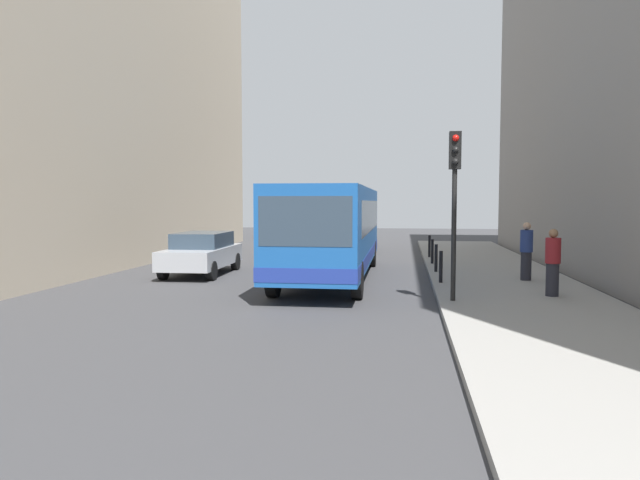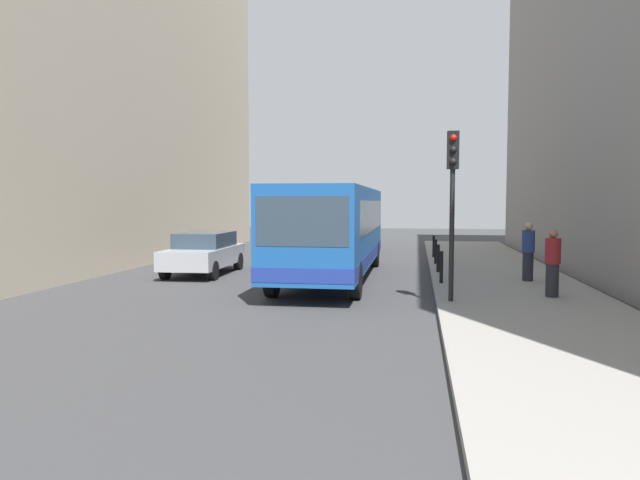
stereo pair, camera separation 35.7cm
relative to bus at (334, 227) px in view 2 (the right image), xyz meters
The scene contains 13 objects.
ground_plane 3.25m from the bus, 89.86° to the right, with size 80.00×80.00×0.00m, color #38383A.
sidewalk 6.29m from the bus, 26.99° to the right, with size 4.40×40.00×0.15m, color gray.
building_left 13.29m from the bus, behind, with size 7.00×32.00×16.54m, color #B2A38C.
bus is the anchor object (origin of this frame).
car_beside_bus 4.82m from the bus, behind, with size 1.97×4.45×1.48m.
car_behind_bus 11.03m from the bus, 93.30° to the left, with size 2.09×4.51×1.48m.
traffic_light 6.07m from the bus, 53.21° to the right, with size 0.28×0.33×4.10m.
bollard_near 3.95m from the bus, 24.25° to the right, with size 0.11×0.11×0.95m, color black.
bollard_mid 3.81m from the bus, 18.50° to the left, with size 0.11×0.11×0.95m, color black.
bollard_far 5.30m from the bus, 48.23° to the left, with size 0.11×0.11×0.95m, color black.
bollard_farthest 7.52m from the bus, 62.30° to the left, with size 0.11×0.11×0.95m, color black.
pedestrian_near_signal 7.19m from the bus, 31.08° to the right, with size 0.38×0.38×1.73m.
pedestrian_mid_sidewalk 6.16m from the bus, ahead, with size 0.38×0.38×1.79m.
Camera 2 is at (2.71, -16.31, 2.56)m, focal length 32.56 mm.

